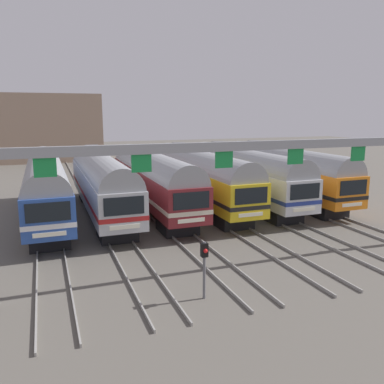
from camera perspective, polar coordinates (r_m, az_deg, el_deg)
The scene contains 11 objects.
ground_plane at distance 33.38m, azimuth -2.23°, elevation -2.35°, with size 160.00×160.00×0.00m, color #5B564F.
track_bed at distance 49.50m, azimuth -8.41°, elevation 2.10°, with size 21.59×70.00×0.15m.
commuter_train_blue at distance 31.26m, azimuth -20.04°, elevation 1.07°, with size 2.88×18.06×4.77m.
commuter_train_stainless at distance 31.53m, azimuth -12.74°, elevation 1.56°, with size 2.88×18.06×5.05m.
commuter_train_maroon at distance 32.29m, azimuth -5.66°, elevation 2.00°, with size 2.88×18.06×4.77m.
commuter_train_yellow at distance 33.52m, azimuth 1.00°, elevation 2.40°, with size 2.88×18.06×5.05m.
commuter_train_silver at distance 35.17m, azimuth 7.11°, elevation 2.73°, with size 2.88×18.06×5.05m.
commuter_train_orange at distance 37.19m, azimuth 12.62°, elevation 3.01°, with size 2.88×18.06×5.05m.
catenary_gantry at distance 20.21m, azimuth 9.73°, elevation 3.98°, with size 25.33×0.44×6.97m.
yard_signal_mast at distance 17.13m, azimuth 1.77°, elevation -9.50°, with size 0.28×0.35×2.53m.
maintenance_building at distance 71.14m, azimuth -22.66°, elevation 8.39°, with size 23.65×10.00×10.71m, color gray.
Camera 1 is at (-10.09, -30.83, 7.85)m, focal length 37.59 mm.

